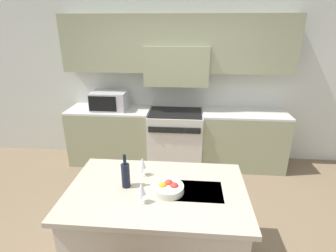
# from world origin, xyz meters

# --- Properties ---
(ground_plane) EXTENTS (10.00, 10.00, 0.00)m
(ground_plane) POSITION_xyz_m (0.00, 0.00, 0.00)
(ground_plane) COLOR #7A664C
(back_cabinetry) EXTENTS (10.00, 0.46, 2.70)m
(back_cabinetry) POSITION_xyz_m (0.00, 2.04, 1.60)
(back_cabinetry) COLOR silver
(back_cabinetry) RESTS_ON ground_plane
(back_counter) EXTENTS (3.56, 0.62, 0.95)m
(back_counter) POSITION_xyz_m (0.00, 1.79, 0.47)
(back_counter) COLOR gray
(back_counter) RESTS_ON ground_plane
(range_stove) EXTENTS (0.87, 0.70, 0.93)m
(range_stove) POSITION_xyz_m (-0.00, 1.77, 0.46)
(range_stove) COLOR beige
(range_stove) RESTS_ON ground_plane
(microwave) EXTENTS (0.56, 0.44, 0.29)m
(microwave) POSITION_xyz_m (-1.09, 1.79, 1.09)
(microwave) COLOR #B7B7BC
(microwave) RESTS_ON back_counter
(kitchen_island) EXTENTS (1.58, 1.00, 0.89)m
(kitchen_island) POSITION_xyz_m (-0.05, -0.32, 0.45)
(kitchen_island) COLOR beige
(kitchen_island) RESTS_ON ground_plane
(wine_bottle) EXTENTS (0.08, 0.08, 0.32)m
(wine_bottle) POSITION_xyz_m (-0.32, -0.30, 1.01)
(wine_bottle) COLOR black
(wine_bottle) RESTS_ON kitchen_island
(wine_glass_near) EXTENTS (0.07, 0.07, 0.19)m
(wine_glass_near) POSITION_xyz_m (-0.14, -0.51, 1.02)
(wine_glass_near) COLOR white
(wine_glass_near) RESTS_ON kitchen_island
(wine_glass_far) EXTENTS (0.07, 0.07, 0.19)m
(wine_glass_far) POSITION_xyz_m (-0.21, -0.10, 1.02)
(wine_glass_far) COLOR white
(wine_glass_far) RESTS_ON kitchen_island
(fruit_bowl) EXTENTS (0.27, 0.27, 0.09)m
(fruit_bowl) POSITION_xyz_m (0.06, -0.35, 0.93)
(fruit_bowl) COLOR silver
(fruit_bowl) RESTS_ON kitchen_island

